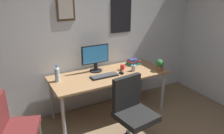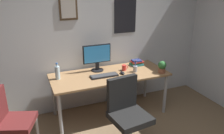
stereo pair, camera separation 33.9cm
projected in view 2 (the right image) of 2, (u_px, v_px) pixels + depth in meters
The scene contains 12 objects.
wall_back at pixel (90, 33), 3.67m from camera, with size 4.40×0.10×2.60m.
desk at pixel (110, 78), 3.56m from camera, with size 1.84×0.75×0.72m.
office_chair at pixel (127, 110), 2.88m from camera, with size 0.57×0.57×0.95m.
side_chair at pixel (10, 118), 2.75m from camera, with size 0.54×0.54×0.88m.
monitor at pixel (97, 57), 3.60m from camera, with size 0.46×0.20×0.43m.
keyboard at pixel (104, 76), 3.44m from camera, with size 0.43×0.15×0.03m.
computer_mouse at pixel (122, 73), 3.53m from camera, with size 0.06×0.11×0.04m.
water_bottle at pixel (57, 72), 3.31m from camera, with size 0.07×0.07×0.25m.
coffee_mug_near at pixel (124, 68), 3.67m from camera, with size 0.11×0.07×0.09m.
potted_plant at pixel (162, 67), 3.55m from camera, with size 0.13×0.13×0.19m.
pen_cup at pixel (135, 69), 3.60m from camera, with size 0.07×0.07×0.20m.
book_stack_left at pixel (137, 63), 3.90m from camera, with size 0.22×0.16×0.10m.
Camera 2 is at (-1.04, -1.35, 2.05)m, focal length 35.90 mm.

